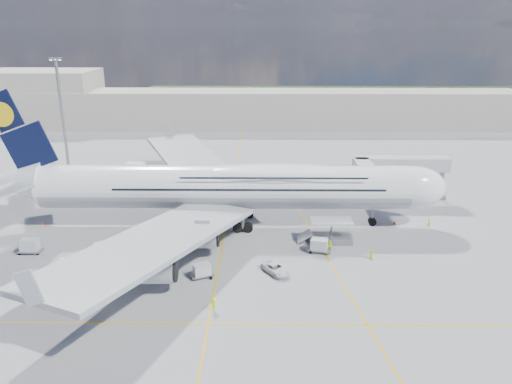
{
  "coord_description": "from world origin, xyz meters",
  "views": [
    {
      "loc": [
        6.02,
        -69.22,
        32.64
      ],
      "look_at": [
        5.17,
        8.0,
        6.55
      ],
      "focal_mm": 35.0,
      "sensor_mm": 36.0,
      "label": 1
    }
  ],
  "objects_px": {
    "jet_bridge": "(388,169)",
    "cone_wing_left_outer": "(170,173)",
    "dolly_nose_near": "(202,270)",
    "crew_tug": "(213,304)",
    "dolly_nose_far": "(319,245)",
    "cone_tail": "(43,223)",
    "cargo_loader": "(330,235)",
    "cone_wing_right_inner": "(126,279)",
    "dolly_row_b": "(101,248)",
    "crew_nose": "(429,223)",
    "service_van": "(276,269)",
    "crew_wing": "(117,242)",
    "crew_van": "(371,255)",
    "cone_nose": "(394,222)",
    "airliner": "(227,186)",
    "dolly_row_c": "(180,244)",
    "dolly_back": "(30,246)",
    "catering_truck_outer": "(138,171)",
    "cone_wing_left_inner": "(192,196)",
    "cone_wing_right_outer": "(167,281)",
    "catering_truck_inner": "(190,177)",
    "light_mast": "(62,113)",
    "dolly_row_a": "(69,266)",
    "baggage_tug": "(153,248)",
    "crew_loader": "(330,246)"
  },
  "relations": [
    {
      "from": "jet_bridge",
      "to": "cone_wing_left_outer",
      "type": "distance_m",
      "value": 48.99
    },
    {
      "from": "dolly_nose_near",
      "to": "crew_tug",
      "type": "height_order",
      "value": "dolly_nose_near"
    },
    {
      "from": "dolly_nose_far",
      "to": "cone_tail",
      "type": "relative_size",
      "value": 5.91
    },
    {
      "from": "cargo_loader",
      "to": "cone_wing_right_inner",
      "type": "bearing_deg",
      "value": -155.52
    },
    {
      "from": "dolly_row_b",
      "to": "crew_nose",
      "type": "bearing_deg",
      "value": -10.11
    },
    {
      "from": "cargo_loader",
      "to": "dolly_nose_near",
      "type": "xyz_separation_m",
      "value": [
        -18.77,
        -11.8,
        -0.2
      ]
    },
    {
      "from": "service_van",
      "to": "crew_nose",
      "type": "distance_m",
      "value": 31.06
    },
    {
      "from": "service_van",
      "to": "cone_tail",
      "type": "bearing_deg",
      "value": 123.09
    },
    {
      "from": "crew_wing",
      "to": "crew_van",
      "type": "xyz_separation_m",
      "value": [
        38.25,
        -3.67,
        -0.17
      ]
    },
    {
      "from": "crew_nose",
      "to": "cone_nose",
      "type": "distance_m",
      "value": 5.64
    },
    {
      "from": "dolly_row_b",
      "to": "crew_wing",
      "type": "relative_size",
      "value": 1.64
    },
    {
      "from": "crew_van",
      "to": "service_van",
      "type": "bearing_deg",
      "value": 96.62
    },
    {
      "from": "cone_nose",
      "to": "cone_wing_left_outer",
      "type": "distance_m",
      "value": 52.86
    },
    {
      "from": "airliner",
      "to": "dolly_row_c",
      "type": "relative_size",
      "value": 27.9
    },
    {
      "from": "dolly_back",
      "to": "catering_truck_outer",
      "type": "xyz_separation_m",
      "value": [
        7.26,
        38.53,
        0.43
      ]
    },
    {
      "from": "crew_van",
      "to": "cone_wing_left_inner",
      "type": "bearing_deg",
      "value": 36.83
    },
    {
      "from": "cargo_loader",
      "to": "cone_wing_right_outer",
      "type": "bearing_deg",
      "value": -150.04
    },
    {
      "from": "jet_bridge",
      "to": "dolly_row_c",
      "type": "relative_size",
      "value": 6.63
    },
    {
      "from": "dolly_nose_near",
      "to": "crew_van",
      "type": "xyz_separation_m",
      "value": [
        24.08,
        5.69,
        -0.29
      ]
    },
    {
      "from": "dolly_back",
      "to": "catering_truck_inner",
      "type": "height_order",
      "value": "catering_truck_inner"
    },
    {
      "from": "dolly_back",
      "to": "service_van",
      "type": "relative_size",
      "value": 0.72
    },
    {
      "from": "cone_nose",
      "to": "cone_wing_right_inner",
      "type": "bearing_deg",
      "value": -153.24
    },
    {
      "from": "cone_tail",
      "to": "dolly_nose_far",
      "type": "bearing_deg",
      "value": -12.41
    },
    {
      "from": "jet_bridge",
      "to": "light_mast",
      "type": "bearing_deg",
      "value": 160.98
    },
    {
      "from": "dolly_row_c",
      "to": "cone_wing_right_outer",
      "type": "relative_size",
      "value": 5.84
    },
    {
      "from": "cone_wing_left_outer",
      "to": "cone_wing_right_inner",
      "type": "distance_m",
      "value": 50.39
    },
    {
      "from": "dolly_row_a",
      "to": "dolly_row_c",
      "type": "distance_m",
      "value": 16.06
    },
    {
      "from": "airliner",
      "to": "dolly_back",
      "type": "height_order",
      "value": "airliner"
    },
    {
      "from": "dolly_row_b",
      "to": "dolly_row_c",
      "type": "bearing_deg",
      "value": -14.42
    },
    {
      "from": "crew_tug",
      "to": "cone_wing_right_inner",
      "type": "xyz_separation_m",
      "value": [
        -12.31,
        7.05,
        -0.61
      ]
    },
    {
      "from": "catering_truck_outer",
      "to": "cone_wing_left_inner",
      "type": "height_order",
      "value": "catering_truck_outer"
    },
    {
      "from": "catering_truck_outer",
      "to": "cone_wing_right_inner",
      "type": "bearing_deg",
      "value": -70.31
    },
    {
      "from": "baggage_tug",
      "to": "catering_truck_outer",
      "type": "height_order",
      "value": "catering_truck_outer"
    },
    {
      "from": "jet_bridge",
      "to": "dolly_nose_far",
      "type": "relative_size",
      "value": 5.08
    },
    {
      "from": "cargo_loader",
      "to": "crew_loader",
      "type": "bearing_deg",
      "value": -96.74
    },
    {
      "from": "cargo_loader",
      "to": "crew_nose",
      "type": "height_order",
      "value": "cargo_loader"
    },
    {
      "from": "jet_bridge",
      "to": "dolly_row_b",
      "type": "height_order",
      "value": "jet_bridge"
    },
    {
      "from": "baggage_tug",
      "to": "crew_loader",
      "type": "relative_size",
      "value": 1.71
    },
    {
      "from": "baggage_tug",
      "to": "cone_wing_left_outer",
      "type": "height_order",
      "value": "baggage_tug"
    },
    {
      "from": "cone_wing_right_inner",
      "to": "crew_van",
      "type": "bearing_deg",
      "value": 11.6
    },
    {
      "from": "catering_truck_outer",
      "to": "crew_van",
      "type": "xyz_separation_m",
      "value": [
        43.46,
        -40.15,
        -0.84
      ]
    },
    {
      "from": "crew_wing",
      "to": "cone_nose",
      "type": "height_order",
      "value": "crew_wing"
    },
    {
      "from": "dolly_back",
      "to": "cone_wing_left_inner",
      "type": "bearing_deg",
      "value": 50.49
    },
    {
      "from": "airliner",
      "to": "crew_loader",
      "type": "bearing_deg",
      "value": -33.32
    },
    {
      "from": "crew_wing",
      "to": "crew_loader",
      "type": "bearing_deg",
      "value": -93.35
    },
    {
      "from": "cargo_loader",
      "to": "cone_nose",
      "type": "height_order",
      "value": "cargo_loader"
    },
    {
      "from": "dolly_nose_far",
      "to": "crew_loader",
      "type": "height_order",
      "value": "dolly_nose_far"
    },
    {
      "from": "catering_truck_inner",
      "to": "cone_wing_left_inner",
      "type": "height_order",
      "value": "catering_truck_inner"
    },
    {
      "from": "jet_bridge",
      "to": "dolly_back",
      "type": "bearing_deg",
      "value": -158.91
    },
    {
      "from": "light_mast",
      "to": "dolly_row_c",
      "type": "xyz_separation_m",
      "value": [
        33.74,
        -45.21,
        -12.32
      ]
    }
  ]
}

